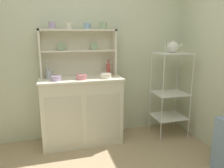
% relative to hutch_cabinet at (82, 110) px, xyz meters
% --- Properties ---
extents(wall_back, '(3.84, 0.05, 2.50)m').
position_rel_hutch_cabinet_xyz_m(wall_back, '(-0.01, 0.26, 0.79)').
color(wall_back, beige).
rests_on(wall_back, ground).
extents(hutch_cabinet, '(1.06, 0.45, 0.89)m').
position_rel_hutch_cabinet_xyz_m(hutch_cabinet, '(0.00, 0.00, 0.00)').
color(hutch_cabinet, silver).
rests_on(hutch_cabinet, ground).
extents(hutch_shelf_unit, '(0.99, 0.18, 0.62)m').
position_rel_hutch_cabinet_xyz_m(hutch_shelf_unit, '(-0.00, 0.16, 0.80)').
color(hutch_shelf_unit, beige).
rests_on(hutch_shelf_unit, hutch_cabinet).
extents(bakers_rack, '(0.45, 0.39, 1.20)m').
position_rel_hutch_cabinet_xyz_m(bakers_rack, '(1.24, -0.12, 0.26)').
color(bakers_rack, silver).
rests_on(bakers_rack, ground).
extents(cup_lilac_0, '(0.09, 0.08, 0.08)m').
position_rel_hutch_cabinet_xyz_m(cup_lilac_0, '(-0.32, 0.12, 1.10)').
color(cup_lilac_0, '#B79ECC').
rests_on(cup_lilac_0, hutch_shelf_unit).
extents(cup_cream_1, '(0.08, 0.07, 0.08)m').
position_rel_hutch_cabinet_xyz_m(cup_cream_1, '(-0.11, 0.12, 1.10)').
color(cup_cream_1, silver).
rests_on(cup_cream_1, hutch_shelf_unit).
extents(cup_sky_2, '(0.09, 0.08, 0.08)m').
position_rel_hutch_cabinet_xyz_m(cup_sky_2, '(0.12, 0.12, 1.09)').
color(cup_sky_2, '#8EB2D1').
rests_on(cup_sky_2, hutch_shelf_unit).
extents(cup_sage_3, '(0.09, 0.08, 0.09)m').
position_rel_hutch_cabinet_xyz_m(cup_sage_3, '(0.33, 0.12, 1.10)').
color(cup_sage_3, '#9EB78E').
rests_on(cup_sage_3, hutch_shelf_unit).
extents(bowl_mixing_large, '(0.12, 0.12, 0.06)m').
position_rel_hutch_cabinet_xyz_m(bowl_mixing_large, '(-0.31, -0.07, 0.47)').
color(bowl_mixing_large, '#B79ECC').
rests_on(bowl_mixing_large, hutch_cabinet).
extents(bowl_floral_medium, '(0.13, 0.13, 0.06)m').
position_rel_hutch_cabinet_xyz_m(bowl_floral_medium, '(0.00, -0.07, 0.47)').
color(bowl_floral_medium, '#D17A84').
rests_on(bowl_floral_medium, hutch_cabinet).
extents(bowl_cream_small, '(0.15, 0.15, 0.06)m').
position_rel_hutch_cabinet_xyz_m(bowl_cream_small, '(0.31, -0.07, 0.47)').
color(bowl_cream_small, silver).
rests_on(bowl_cream_small, hutch_cabinet).
extents(jam_bottle, '(0.06, 0.06, 0.22)m').
position_rel_hutch_cabinet_xyz_m(jam_bottle, '(0.39, 0.09, 0.52)').
color(jam_bottle, '#B74C47').
rests_on(jam_bottle, hutch_cabinet).
extents(utensil_jar, '(0.08, 0.08, 0.23)m').
position_rel_hutch_cabinet_xyz_m(utensil_jar, '(-0.39, 0.08, 0.49)').
color(utensil_jar, '#B2B7C6').
rests_on(utensil_jar, hutch_cabinet).
extents(porcelain_teapot, '(0.24, 0.15, 0.18)m').
position_rel_hutch_cabinet_xyz_m(porcelain_teapot, '(1.24, -0.12, 0.82)').
color(porcelain_teapot, white).
rests_on(porcelain_teapot, bakers_rack).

